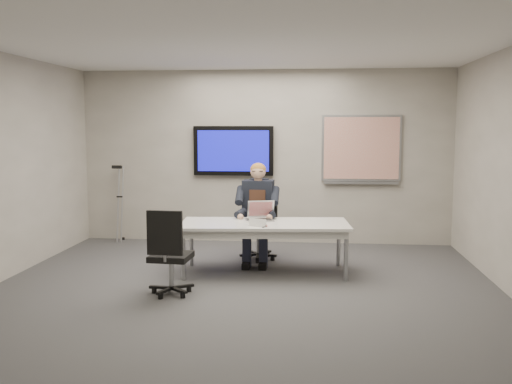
# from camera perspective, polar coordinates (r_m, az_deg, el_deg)

# --- Properties ---
(floor) EXTENTS (6.00, 6.00, 0.02)m
(floor) POSITION_cam_1_polar(r_m,az_deg,el_deg) (6.56, -1.48, -10.23)
(floor) COLOR #3B3B3E
(floor) RESTS_ON ground
(ceiling) EXTENTS (6.00, 6.00, 0.02)m
(ceiling) POSITION_cam_1_polar(r_m,az_deg,el_deg) (6.34, -1.56, 14.77)
(ceiling) COLOR silver
(ceiling) RESTS_ON wall_back
(wall_back) EXTENTS (6.00, 0.02, 2.80)m
(wall_back) POSITION_cam_1_polar(r_m,az_deg,el_deg) (9.27, 0.85, 3.53)
(wall_back) COLOR gray
(wall_back) RESTS_ON ground
(wall_front) EXTENTS (6.00, 0.02, 2.80)m
(wall_front) POSITION_cam_1_polar(r_m,az_deg,el_deg) (3.36, -8.03, -2.01)
(wall_front) COLOR gray
(wall_front) RESTS_ON ground
(conference_table) EXTENTS (2.21, 1.06, 0.66)m
(conference_table) POSITION_cam_1_polar(r_m,az_deg,el_deg) (7.36, 0.88, -3.66)
(conference_table) COLOR silver
(conference_table) RESTS_ON ground
(tv_display) EXTENTS (1.30, 0.09, 0.80)m
(tv_display) POSITION_cam_1_polar(r_m,az_deg,el_deg) (9.27, -2.27, 4.14)
(tv_display) COLOR black
(tv_display) RESTS_ON wall_back
(whiteboard) EXTENTS (1.25, 0.08, 1.10)m
(whiteboard) POSITION_cam_1_polar(r_m,az_deg,el_deg) (9.23, 10.48, 4.21)
(whiteboard) COLOR #93959B
(whiteboard) RESTS_ON wall_back
(office_chair_far) EXTENTS (0.60, 0.60, 1.03)m
(office_chair_far) POSITION_cam_1_polar(r_m,az_deg,el_deg) (8.19, 0.36, -4.50)
(office_chair_far) COLOR black
(office_chair_far) RESTS_ON ground
(office_chair_near) EXTENTS (0.50, 0.50, 0.99)m
(office_chair_near) POSITION_cam_1_polar(r_m,az_deg,el_deg) (6.53, -8.59, -7.56)
(office_chair_near) COLOR black
(office_chair_near) RESTS_ON ground
(seated_person) EXTENTS (0.45, 0.76, 1.39)m
(seated_person) POSITION_cam_1_polar(r_m,az_deg,el_deg) (7.90, 0.10, -3.14)
(seated_person) COLOR #1F2234
(seated_person) RESTS_ON office_chair_far
(crutch) EXTENTS (0.32, 0.55, 1.33)m
(crutch) POSITION_cam_1_polar(r_m,az_deg,el_deg) (9.66, -13.43, -1.01)
(crutch) COLOR #9FA1A7
(crutch) RESTS_ON ground
(laptop) EXTENTS (0.41, 0.41, 0.25)m
(laptop) POSITION_cam_1_polar(r_m,az_deg,el_deg) (7.54, 0.42, -2.35)
(laptop) COLOR #B4B4B7
(laptop) RESTS_ON conference_table
(name_tent) EXTENTS (0.24, 0.15, 0.09)m
(name_tent) POSITION_cam_1_polar(r_m,az_deg,el_deg) (7.09, 0.15, -3.06)
(name_tent) COLOR silver
(name_tent) RESTS_ON conference_table
(pen) EXTENTS (0.05, 0.13, 0.01)m
(pen) POSITION_cam_1_polar(r_m,az_deg,el_deg) (7.03, 0.90, -3.48)
(pen) COLOR black
(pen) RESTS_ON conference_table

